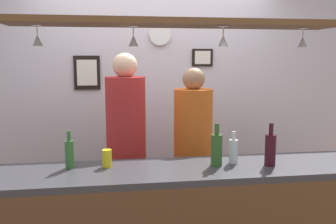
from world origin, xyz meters
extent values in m
cube|color=silver|center=(0.00, 1.10, 1.30)|extent=(4.40, 0.06, 2.60)
cube|color=#38383D|center=(0.00, -0.35, 0.97)|extent=(2.70, 0.55, 0.04)
cube|color=brown|center=(0.00, -0.30, 1.96)|extent=(2.20, 0.36, 0.04)
cylinder|color=silver|center=(-0.89, -0.27, 1.94)|extent=(0.06, 0.06, 0.00)
cylinder|color=silver|center=(-0.89, -0.27, 1.91)|extent=(0.01, 0.01, 0.06)
cone|color=silver|center=(-0.89, -0.27, 1.85)|extent=(0.07, 0.07, 0.08)
cylinder|color=silver|center=(-0.29, -0.29, 1.94)|extent=(0.06, 0.06, 0.00)
cylinder|color=silver|center=(-0.29, -0.29, 1.91)|extent=(0.01, 0.01, 0.06)
cone|color=silver|center=(-0.29, -0.29, 1.85)|extent=(0.07, 0.07, 0.08)
cylinder|color=silver|center=(0.30, -0.36, 1.94)|extent=(0.06, 0.06, 0.00)
cylinder|color=silver|center=(0.30, -0.36, 1.91)|extent=(0.01, 0.01, 0.06)
cone|color=silver|center=(0.30, -0.36, 1.85)|extent=(0.07, 0.07, 0.08)
cylinder|color=silver|center=(0.89, -0.30, 1.94)|extent=(0.06, 0.06, 0.00)
cylinder|color=silver|center=(0.89, -0.30, 1.91)|extent=(0.01, 0.01, 0.06)
cone|color=silver|center=(0.89, -0.30, 1.85)|extent=(0.07, 0.07, 0.08)
cube|color=#2D334C|center=(-0.32, 0.37, 0.42)|extent=(0.17, 0.18, 0.84)
cylinder|color=red|center=(-0.32, 0.37, 1.21)|extent=(0.34, 0.34, 0.73)
sphere|color=beige|center=(-0.32, 0.37, 1.67)|extent=(0.21, 0.21, 0.21)
cube|color=#2D334C|center=(0.26, 0.37, 0.39)|extent=(0.17, 0.18, 0.79)
cylinder|color=orange|center=(0.26, 0.37, 1.13)|extent=(0.34, 0.34, 0.68)
sphere|color=#9E7556|center=(0.26, 0.37, 1.56)|extent=(0.19, 0.19, 0.19)
cylinder|color=#336B2D|center=(-0.73, -0.24, 1.09)|extent=(0.06, 0.06, 0.19)
cylinder|color=#336B2D|center=(-0.73, -0.24, 1.22)|extent=(0.03, 0.03, 0.07)
cylinder|color=#2D5623|center=(0.28, -0.33, 1.10)|extent=(0.08, 0.08, 0.22)
cylinder|color=#2D5623|center=(0.28, -0.33, 1.25)|extent=(0.03, 0.03, 0.08)
cylinder|color=silver|center=(0.41, -0.29, 1.08)|extent=(0.06, 0.06, 0.17)
cylinder|color=silver|center=(0.41, -0.29, 1.19)|extent=(0.03, 0.03, 0.06)
cylinder|color=#380F19|center=(0.65, -0.39, 1.10)|extent=(0.08, 0.08, 0.22)
cylinder|color=#380F19|center=(0.65, -0.39, 1.25)|extent=(0.03, 0.03, 0.08)
cylinder|color=yellow|center=(-0.48, -0.25, 1.05)|extent=(0.07, 0.07, 0.12)
cube|color=black|center=(-0.68, 1.06, 1.59)|extent=(0.26, 0.02, 0.34)
cube|color=white|center=(-0.68, 1.05, 1.59)|extent=(0.20, 0.01, 0.26)
cube|color=black|center=(0.51, 1.06, 1.74)|extent=(0.22, 0.02, 0.18)
cube|color=white|center=(0.51, 1.05, 1.74)|extent=(0.17, 0.01, 0.14)
cylinder|color=white|center=(0.06, 1.05, 1.97)|extent=(0.22, 0.03, 0.22)
camera|label=1|loc=(-0.43, -2.72, 1.73)|focal=38.98mm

